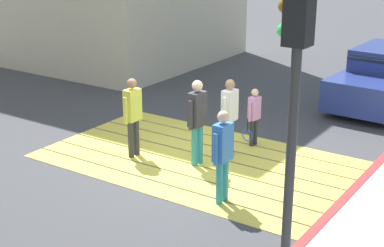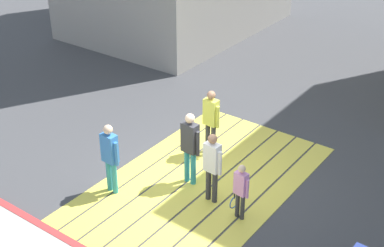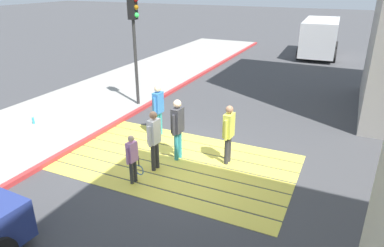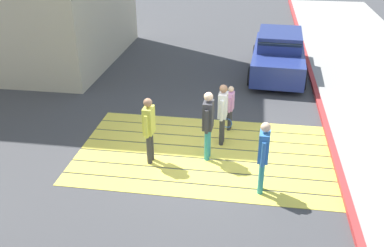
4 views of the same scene
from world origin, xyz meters
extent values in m
plane|color=#424244|center=(0.00, 0.00, 0.00)|extent=(120.00, 120.00, 0.00)
cube|color=#EAD64C|center=(0.00, -1.65, 0.01)|extent=(6.40, 0.50, 0.01)
cube|color=#EAD64C|center=(0.00, -1.10, 0.01)|extent=(6.40, 0.50, 0.01)
cube|color=#EAD64C|center=(0.00, -0.55, 0.01)|extent=(6.40, 0.50, 0.01)
cube|color=#EAD64C|center=(0.00, 0.00, 0.01)|extent=(6.40, 0.50, 0.01)
cube|color=#EAD64C|center=(0.00, 0.55, 0.01)|extent=(6.40, 0.50, 0.01)
cube|color=#EAD64C|center=(0.00, 1.10, 0.01)|extent=(6.40, 0.50, 0.01)
cube|color=#EAD64C|center=(0.00, 1.65, 0.01)|extent=(6.40, 0.50, 0.01)
cylinder|color=#333338|center=(1.26, 0.67, 0.40)|extent=(0.12, 0.12, 0.80)
cylinder|color=#333338|center=(1.25, 0.50, 0.40)|extent=(0.12, 0.12, 0.80)
cube|color=#D8D84C|center=(1.25, 0.58, 1.14)|extent=(0.24, 0.36, 0.67)
sphere|color=#9E7051|center=(1.25, 0.58, 1.60)|extent=(0.21, 0.21, 0.21)
cylinder|color=#D8D84C|center=(1.27, 0.79, 1.07)|extent=(0.09, 0.09, 0.57)
cylinder|color=#D8D84C|center=(1.24, 0.38, 1.07)|extent=(0.09, 0.09, 0.57)
cylinder|color=#333338|center=(-0.39, -0.48, 0.39)|extent=(0.12, 0.12, 0.79)
cylinder|color=#333338|center=(-0.40, -0.66, 0.39)|extent=(0.12, 0.12, 0.79)
cube|color=white|center=(-0.39, -0.57, 1.12)|extent=(0.24, 0.36, 0.66)
sphere|color=#9E7051|center=(-0.39, -0.57, 1.57)|extent=(0.20, 0.20, 0.20)
cylinder|color=white|center=(-0.38, -0.37, 1.05)|extent=(0.09, 0.09, 0.56)
cylinder|color=white|center=(-0.41, -0.77, 1.05)|extent=(0.09, 0.09, 0.56)
cylinder|color=teal|center=(-0.10, 0.31, 0.42)|extent=(0.13, 0.13, 0.84)
cylinder|color=teal|center=(-0.11, 0.12, 0.42)|extent=(0.13, 0.13, 0.84)
cube|color=#333338|center=(-0.11, 0.22, 1.19)|extent=(0.25, 0.38, 0.70)
sphere|color=beige|center=(-0.11, 0.22, 1.67)|extent=(0.22, 0.22, 0.22)
cylinder|color=#333338|center=(-0.10, 0.43, 1.12)|extent=(0.09, 0.09, 0.60)
cylinder|color=#333338|center=(-0.12, 0.00, 1.12)|extent=(0.09, 0.09, 0.60)
cylinder|color=teal|center=(-1.41, 1.50, 0.40)|extent=(0.12, 0.12, 0.80)
cylinder|color=teal|center=(-1.42, 1.32, 0.40)|extent=(0.12, 0.12, 0.80)
cube|color=#3372BF|center=(-1.42, 1.41, 1.14)|extent=(0.24, 0.36, 0.67)
sphere|color=beige|center=(-1.42, 1.41, 1.60)|extent=(0.21, 0.21, 0.21)
cylinder|color=#3372BF|center=(-1.41, 1.62, 1.07)|extent=(0.09, 0.09, 0.57)
cylinder|color=#3372BF|center=(-1.43, 1.20, 1.07)|extent=(0.09, 0.09, 0.57)
cylinder|color=#333338|center=(-0.53, -1.32, 0.31)|extent=(0.09, 0.09, 0.62)
cylinder|color=#333338|center=(-0.55, -1.45, 0.31)|extent=(0.09, 0.09, 0.62)
cube|color=#D18CC6|center=(-0.54, -1.39, 0.87)|extent=(0.21, 0.29, 0.51)
sphere|color=beige|center=(-0.54, -1.39, 1.23)|extent=(0.16, 0.16, 0.16)
cylinder|color=#D18CC6|center=(-0.52, -1.23, 0.82)|extent=(0.07, 0.07, 0.44)
cylinder|color=#D18CC6|center=(-0.57, -1.55, 0.82)|extent=(0.07, 0.07, 0.44)
cylinder|color=black|center=(-0.49, -1.21, 0.53)|extent=(0.03, 0.03, 0.28)
torus|color=blue|center=(-0.49, -1.21, 0.28)|extent=(0.28, 0.07, 0.28)
camera|label=1|loc=(-6.21, 9.48, 4.68)|focal=54.76mm
camera|label=2|loc=(-8.56, -5.99, 7.33)|focal=51.58mm
camera|label=3|loc=(4.01, -7.66, 4.78)|focal=32.63mm
camera|label=4|loc=(-1.05, 9.05, 5.57)|focal=39.04mm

